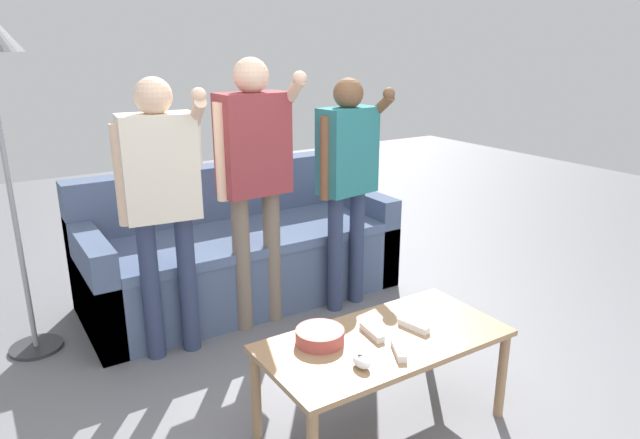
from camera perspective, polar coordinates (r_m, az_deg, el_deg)
name	(u,v)px	position (r m, az deg, el deg)	size (l,w,h in m)	color
ground_plane	(361,423)	(2.73, 4.14, -19.72)	(12.00, 12.00, 0.00)	slate
couch	(239,253)	(3.84, -8.14, -3.32)	(2.01, 0.85, 0.85)	#475675
coffee_table	(384,349)	(2.52, 6.42, -12.77)	(1.07, 0.53, 0.44)	#997551
snack_bowl	(320,336)	(2.43, -0.01, -11.62)	(0.21, 0.21, 0.06)	#B24C47
game_remote_nunchuk	(362,362)	(2.27, 4.20, -14.05)	(0.06, 0.09, 0.05)	white
player_left	(161,188)	(2.99, -15.65, 3.04)	(0.44, 0.34, 1.49)	#2D3856
player_center	(254,164)	(3.23, -6.62, 5.51)	(0.47, 0.32, 1.57)	#756656
player_right	(348,168)	(3.48, 2.78, 5.17)	(0.45, 0.29, 1.45)	#2D3856
game_remote_wand_near	(399,350)	(2.38, 7.90, -12.83)	(0.10, 0.15, 0.03)	white
game_remote_wand_far	(372,332)	(2.50, 5.22, -11.16)	(0.05, 0.16, 0.03)	white
game_remote_wand_spare	(414,326)	(2.57, 9.37, -10.48)	(0.07, 0.15, 0.03)	white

